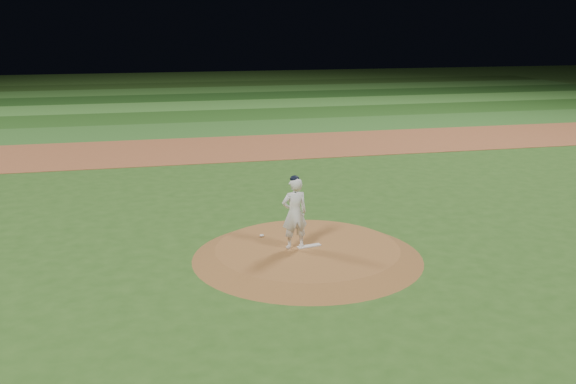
{
  "coord_description": "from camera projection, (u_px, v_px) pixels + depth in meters",
  "views": [
    {
      "loc": [
        -3.8,
        -13.95,
        5.45
      ],
      "look_at": [
        0.0,
        2.0,
        1.1
      ],
      "focal_mm": 40.0,
      "sensor_mm": 36.0,
      "label": 1
    }
  ],
  "objects": [
    {
      "name": "outfield_stripe_5",
      "position": [
        178.0,
        85.0,
        57.2
      ],
      "size": [
        70.0,
        5.0,
        0.02
      ],
      "primitive_type": "cube",
      "color": "#204014",
      "rests_on": "ground"
    },
    {
      "name": "infield_dirt_band",
      "position": [
        226.0,
        148.0,
        28.52
      ],
      "size": [
        70.0,
        6.0,
        0.02
      ],
      "primitive_type": "cube",
      "color": "brown",
      "rests_on": "ground"
    },
    {
      "name": "outfield_stripe_2",
      "position": [
        193.0,
        106.0,
        43.1
      ],
      "size": [
        70.0,
        5.0,
        0.02
      ],
      "primitive_type": "cube",
      "color": "#3C7C2D",
      "rests_on": "ground"
    },
    {
      "name": "outfield_stripe_4",
      "position": [
        182.0,
        91.0,
        52.5
      ],
      "size": [
        70.0,
        5.0,
        0.02
      ],
      "primitive_type": "cube",
      "color": "#316524",
      "rests_on": "ground"
    },
    {
      "name": "outfield_stripe_3",
      "position": [
        187.0,
        97.0,
        47.8
      ],
      "size": [
        70.0,
        5.0,
        0.02
      ],
      "primitive_type": "cube",
      "color": "#1B4215",
      "rests_on": "ground"
    },
    {
      "name": "outfield_stripe_0",
      "position": [
        211.0,
        129.0,
        33.69
      ],
      "size": [
        70.0,
        5.0,
        0.02
      ],
      "primitive_type": "cube",
      "color": "#2F6424",
      "rests_on": "ground"
    },
    {
      "name": "pitching_rubber",
      "position": [
        309.0,
        246.0,
        15.34
      ],
      "size": [
        0.6,
        0.26,
        0.03
      ],
      "primitive_type": "cube",
      "rotation": [
        0.0,
        0.0,
        0.2
      ],
      "color": "silver",
      "rests_on": "pitchers_mound"
    },
    {
      "name": "pitchers_mound",
      "position": [
        307.0,
        252.0,
        15.33
      ],
      "size": [
        5.5,
        5.5,
        0.25
      ],
      "primitive_type": "cone",
      "color": "brown",
      "rests_on": "ground"
    },
    {
      "name": "ground",
      "position": [
        307.0,
        257.0,
        15.36
      ],
      "size": [
        120.0,
        120.0,
        0.0
      ],
      "primitive_type": "plane",
      "color": "#2B531A",
      "rests_on": "ground"
    },
    {
      "name": "pitcher_on_mound",
      "position": [
        295.0,
        213.0,
        15.05
      ],
      "size": [
        0.67,
        0.48,
        1.77
      ],
      "color": "white",
      "rests_on": "pitchers_mound"
    },
    {
      "name": "outfield_stripe_1",
      "position": [
        201.0,
        116.0,
        38.4
      ],
      "size": [
        70.0,
        5.0,
        0.02
      ],
      "primitive_type": "cube",
      "color": "#224E19",
      "rests_on": "ground"
    },
    {
      "name": "rosin_bag",
      "position": [
        262.0,
        235.0,
        16.05
      ],
      "size": [
        0.11,
        0.11,
        0.06
      ],
      "primitive_type": "ellipsoid",
      "color": "white",
      "rests_on": "pitchers_mound"
    }
  ]
}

